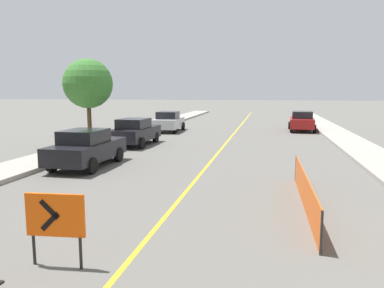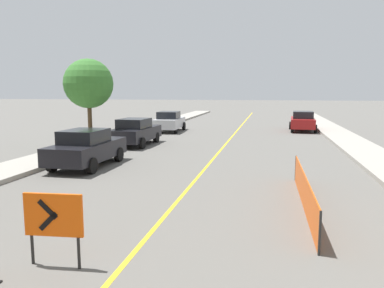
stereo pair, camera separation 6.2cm
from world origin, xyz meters
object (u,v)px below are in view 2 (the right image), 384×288
arrow_barricade_primary (53,217)px  parked_car_curb_mid (135,132)px  parked_car_curb_near (87,148)px  parked_car_curb_far (169,121)px  parked_car_opposite_side (303,121)px  street_tree_left_near (89,84)px

arrow_barricade_primary → parked_car_curb_mid: 15.53m
arrow_barricade_primary → parked_car_curb_near: bearing=109.1°
arrow_barricade_primary → parked_car_curb_far: (-4.02, 22.72, -0.13)m
parked_car_curb_near → parked_car_curb_far: bearing=91.3°
parked_car_curb_near → parked_car_curb_mid: size_ratio=0.99×
parked_car_curb_near → parked_car_opposite_side: bearing=59.0°
street_tree_left_near → parked_car_curb_far: bearing=75.0°
street_tree_left_near → arrow_barricade_primary: bearing=-65.5°
street_tree_left_near → parked_car_opposite_side: bearing=41.4°
parked_car_curb_near → parked_car_curb_far: size_ratio=0.98×
parked_car_curb_near → parked_car_curb_mid: bearing=92.3°
parked_car_curb_near → arrow_barricade_primary: bearing=-65.8°
parked_car_curb_far → parked_car_opposite_side: size_ratio=1.00×
parked_car_curb_far → street_tree_left_near: 9.47m
parked_car_curb_far → parked_car_opposite_side: 10.66m
parked_car_curb_mid → parked_car_curb_far: same height
arrow_barricade_primary → parked_car_opposite_side: bearing=71.1°
parked_car_curb_far → parked_car_curb_mid: bearing=-92.8°
parked_car_opposite_side → parked_car_curb_far: bearing=-163.5°
parked_car_curb_near → street_tree_left_near: 6.60m
arrow_barricade_primary → street_tree_left_near: (-6.36, 13.97, 2.66)m
arrow_barricade_primary → parked_car_curb_far: bearing=95.3°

